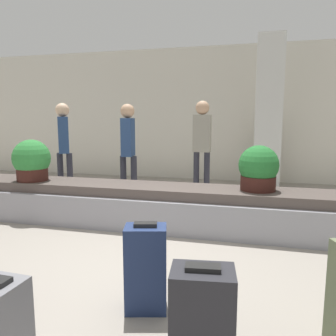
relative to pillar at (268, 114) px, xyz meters
name	(u,v)px	position (x,y,z in m)	size (l,w,h in m)	color
ground_plane	(128,278)	(-1.42, -4.62, -1.60)	(18.00, 18.00, 0.00)	gray
back_wall	(206,114)	(-1.42, 0.74, 0.00)	(18.00, 0.06, 3.20)	beige
carousel	(168,207)	(-1.42, -3.07, -1.33)	(8.75, 0.82, 0.57)	gray
pillar	(268,114)	(0.00, 0.00, 0.00)	(0.55, 0.55, 3.20)	silver
suitcase_0	(146,268)	(-1.09, -5.07, -1.26)	(0.36, 0.29, 0.70)	navy
suitcase_4	(202,314)	(-0.59, -5.48, -1.31)	(0.42, 0.32, 0.60)	#232328
suitcase_5	(1,325)	(-1.73, -5.85, -1.33)	(0.27, 0.28, 0.56)	slate
potted_plant_0	(258,169)	(-0.23, -3.04, -0.76)	(0.51, 0.51, 0.58)	#381914
potted_plant_2	(32,161)	(-3.48, -3.16, -0.74)	(0.55, 0.55, 0.61)	#381914
traveler_0	(64,141)	(-3.73, -1.87, -0.53)	(0.32, 0.37, 1.77)	#282833
traveler_1	(128,144)	(-2.43, -1.94, -0.55)	(0.31, 0.34, 1.74)	#282833
traveler_2	(202,139)	(-1.23, -1.23, -0.50)	(0.33, 0.25, 1.82)	#282833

